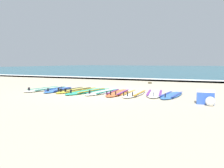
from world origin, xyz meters
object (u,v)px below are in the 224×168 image
(surfboard_0, at_px, (47,89))
(surfboard_2, at_px, (75,90))
(surfboard_5, at_px, (118,93))
(surfboard_4, at_px, (103,92))
(beach_ball, at_px, (210,101))
(surfboard_3, at_px, (87,91))
(surfboard_1, at_px, (59,90))
(surfboard_8, at_px, (172,95))
(surfboard_7, at_px, (155,93))
(surfboard_6, at_px, (134,94))
(cooler_box, at_px, (205,97))

(surfboard_0, distance_m, surfboard_2, 1.24)
(surfboard_5, bearing_deg, surfboard_4, 176.36)
(surfboard_4, bearing_deg, beach_ball, -20.13)
(surfboard_0, height_order, beach_ball, beach_ball)
(surfboard_3, distance_m, surfboard_5, 1.24)
(surfboard_1, height_order, surfboard_5, same)
(surfboard_1, xyz_separation_m, surfboard_8, (4.35, 0.18, 0.00))
(surfboard_4, relative_size, surfboard_7, 1.00)
(surfboard_7, height_order, beach_ball, beach_ball)
(surfboard_5, distance_m, surfboard_6, 0.62)
(cooler_box, bearing_deg, surfboard_4, 163.51)
(surfboard_2, bearing_deg, surfboard_5, -3.21)
(surfboard_4, bearing_deg, cooler_box, -16.49)
(surfboard_1, height_order, surfboard_2, same)
(surfboard_4, xyz_separation_m, surfboard_5, (0.59, -0.04, 0.00))
(surfboard_0, xyz_separation_m, cooler_box, (6.00, -0.97, 0.16))
(surfboard_2, xyz_separation_m, surfboard_5, (1.83, -0.10, 0.00))
(surfboard_7, height_order, surfboard_8, same)
(surfboard_1, relative_size, surfboard_8, 1.04)
(surfboard_4, distance_m, surfboard_6, 1.22)
(surfboard_3, height_order, cooler_box, cooler_box)
(surfboard_8, bearing_deg, surfboard_4, -177.88)
(surfboard_0, bearing_deg, surfboard_6, 0.28)
(surfboard_0, distance_m, surfboard_5, 3.06)
(surfboard_5, bearing_deg, surfboard_7, 13.98)
(surfboard_2, distance_m, surfboard_4, 1.23)
(surfboard_5, distance_m, surfboard_7, 1.29)
(surfboard_2, height_order, surfboard_7, same)
(beach_ball, bearing_deg, surfboard_8, 130.31)
(surfboard_2, height_order, surfboard_5, same)
(surfboard_3, distance_m, surfboard_4, 0.65)
(surfboard_0, height_order, surfboard_4, same)
(surfboard_3, bearing_deg, surfboard_2, 171.06)
(surfboard_3, distance_m, cooler_box, 4.31)
(surfboard_4, relative_size, beach_ball, 9.40)
(surfboard_8, bearing_deg, surfboard_6, -173.31)
(surfboard_2, xyz_separation_m, surfboard_3, (0.59, -0.09, -0.00))
(surfboard_1, distance_m, surfboard_6, 3.11)
(surfboard_0, relative_size, surfboard_7, 1.04)
(surfboard_1, bearing_deg, surfboard_2, 13.09)
(surfboard_0, distance_m, cooler_box, 6.08)
(surfboard_1, height_order, surfboard_8, same)
(surfboard_6, bearing_deg, surfboard_5, 178.51)
(surfboard_6, distance_m, beach_ball, 2.77)
(surfboard_7, bearing_deg, surfboard_8, -16.68)
(surfboard_0, height_order, surfboard_1, same)
(surfboard_3, bearing_deg, surfboard_8, 2.19)
(surfboard_6, distance_m, cooler_box, 2.52)
(surfboard_2, distance_m, cooler_box, 4.90)
(surfboard_6, height_order, surfboard_7, same)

